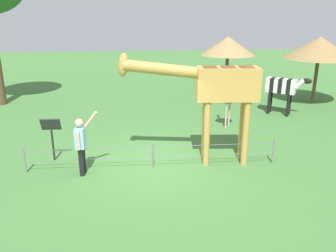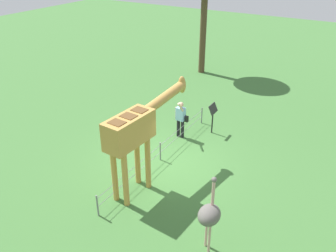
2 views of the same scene
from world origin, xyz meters
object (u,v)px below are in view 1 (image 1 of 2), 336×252
visitor (81,143)px  zebra (283,88)px  ostrich (228,97)px  info_sign (51,130)px  giraffe (215,89)px  shade_hut_near (228,46)px  shade_hut_aside (320,48)px

visitor → zebra: (-7.62, -5.02, 0.26)m
ostrich → info_sign: ostrich is taller
giraffe → zebra: 6.10m
shade_hut_near → info_sign: shade_hut_near is taller
giraffe → visitor: size_ratio=2.24×
ostrich → info_sign: size_ratio=1.70×
visitor → ostrich: size_ratio=0.77×
shade_hut_near → shade_hut_aside: bearing=158.0°
giraffe → info_sign: (4.67, -0.50, -1.25)m
giraffe → shade_hut_near: (-2.35, -7.80, 0.39)m
ostrich → shade_hut_near: (-1.13, -4.74, 1.42)m
giraffe → info_sign: bearing=-6.1°
visitor → shade_hut_near: 10.39m
ostrich → shade_hut_aside: size_ratio=0.70×
ostrich → zebra: bearing=-151.3°
ostrich → shade_hut_near: shade_hut_near is taller
zebra → shade_hut_aside: bearing=-143.8°
shade_hut_near → ostrich: bearing=76.6°
shade_hut_near → info_sign: bearing=46.1°
zebra → shade_hut_near: bearing=-64.1°
visitor → info_sign: size_ratio=1.32×
zebra → shade_hut_aside: 3.21m
zebra → shade_hut_near: (1.58, -3.26, 1.43)m
info_sign → ostrich: bearing=-156.5°
ostrich → shade_hut_aside: 6.11m
visitor → ostrich: 6.06m
giraffe → shade_hut_near: size_ratio=1.27×
shade_hut_near → zebra: bearing=115.9°
giraffe → shade_hut_aside: giraffe is taller
shade_hut_aside → giraffe: bearing=44.9°
visitor → zebra: size_ratio=1.05×
giraffe → zebra: size_ratio=2.35×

